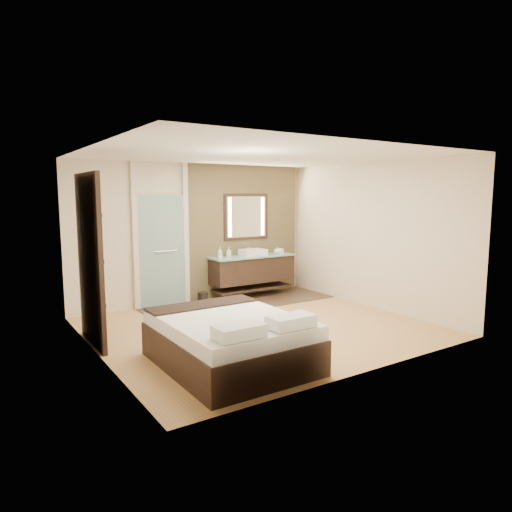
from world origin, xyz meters
TOP-DOWN VIEW (x-y plane):
  - floor at (0.00, 0.00)m, footprint 5.00×5.00m
  - tile_strip at (0.60, 1.60)m, footprint 3.80×1.30m
  - stone_wall at (1.10, 2.21)m, footprint 2.60×0.08m
  - vanity at (1.10, 1.92)m, footprint 1.85×0.55m
  - mirror_unit at (1.10, 2.16)m, footprint 1.06×0.04m
  - frosted_door at (-0.75, 2.20)m, footprint 1.10×0.12m
  - shoji_partition at (-2.43, 0.60)m, footprint 0.06×1.20m
  - bed at (-1.21, -1.16)m, footprint 1.57×1.96m
  - bath_mat at (0.14, 1.11)m, footprint 0.80×0.62m
  - waste_bin at (-0.08, 1.85)m, footprint 0.25×0.25m
  - tissue_box at (1.76, 1.87)m, footprint 0.15×0.15m
  - soap_bottle_a at (0.31, 1.85)m, footprint 0.11×0.11m
  - soap_bottle_b at (0.60, 2.04)m, footprint 0.10×0.10m
  - soap_bottle_c at (1.68, 1.85)m, footprint 0.11×0.11m
  - cup at (1.72, 1.92)m, footprint 0.15×0.15m

SIDE VIEW (x-z plane):
  - floor at x=0.00m, z-range 0.00..0.00m
  - tile_strip at x=0.60m, z-range 0.00..0.01m
  - bath_mat at x=0.14m, z-range 0.01..0.03m
  - waste_bin at x=-0.08m, z-range 0.00..0.24m
  - bed at x=-1.21m, z-range -0.06..0.69m
  - vanity at x=1.10m, z-range 0.14..1.02m
  - cup at x=1.72m, z-range 0.86..0.96m
  - tissue_box at x=1.76m, z-range 0.86..0.97m
  - soap_bottle_c at x=1.68m, z-range 0.86..1.00m
  - soap_bottle_b at x=0.60m, z-range 0.86..1.06m
  - soap_bottle_a at x=0.31m, z-range 0.86..1.10m
  - frosted_door at x=-0.75m, z-range -0.21..2.49m
  - shoji_partition at x=-2.43m, z-range 0.01..2.41m
  - stone_wall at x=1.10m, z-range 0.00..2.70m
  - mirror_unit at x=1.10m, z-range 1.17..2.13m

